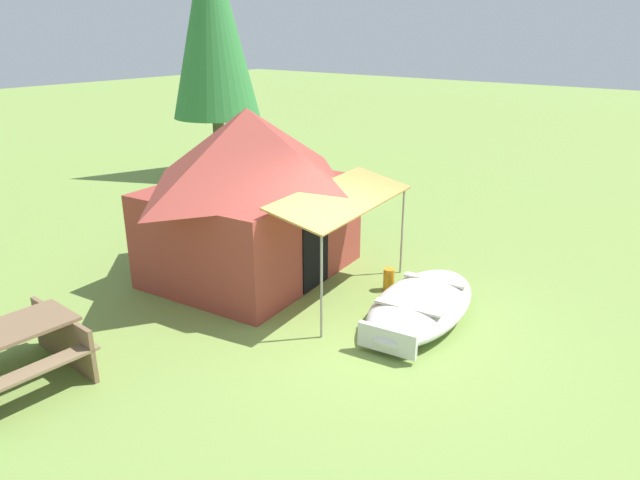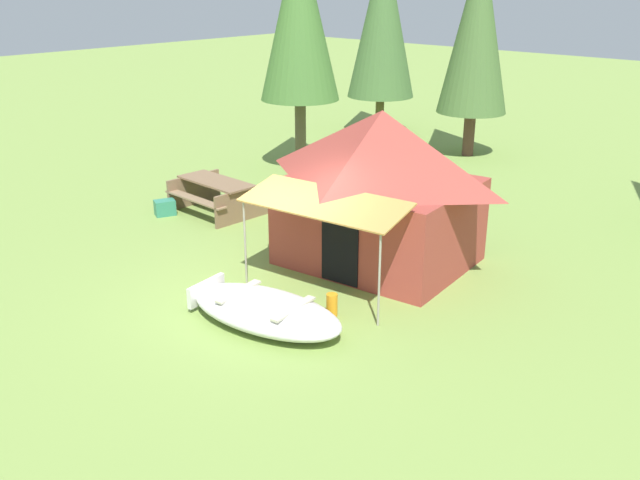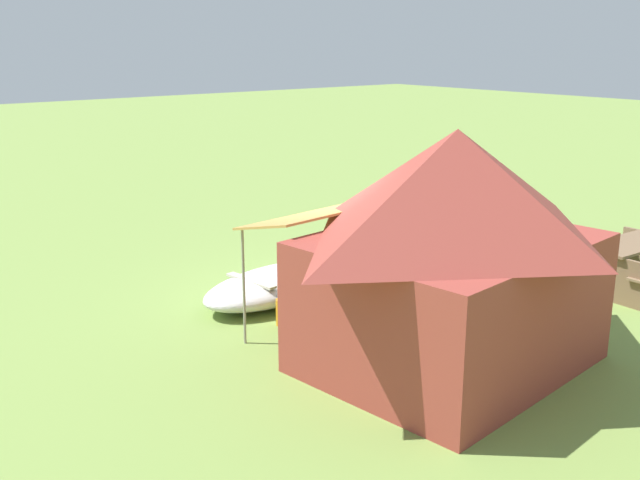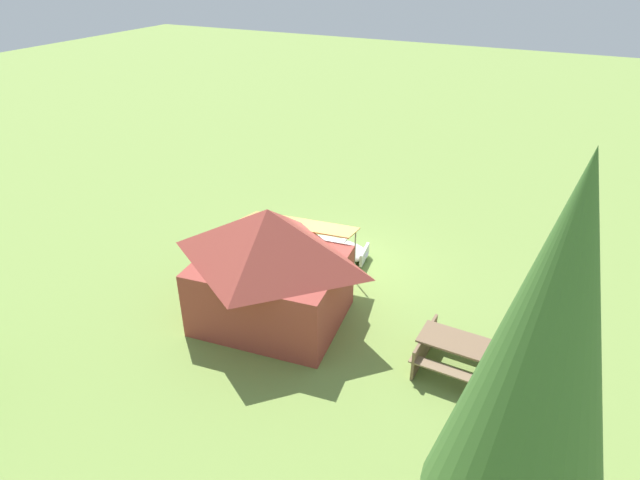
{
  "view_description": "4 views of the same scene",
  "coord_description": "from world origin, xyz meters",
  "px_view_note": "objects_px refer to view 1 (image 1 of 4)",
  "views": [
    {
      "loc": [
        -6.36,
        -4.31,
        4.15
      ],
      "look_at": [
        1.04,
        1.45,
        0.72
      ],
      "focal_mm": 32.64,
      "sensor_mm": 36.0,
      "label": 1
    },
    {
      "loc": [
        8.0,
        -7.44,
        5.2
      ],
      "look_at": [
        0.63,
        0.77,
        0.98
      ],
      "focal_mm": 39.21,
      "sensor_mm": 36.0,
      "label": 2
    },
    {
      "loc": [
        7.03,
        8.23,
        3.91
      ],
      "look_at": [
        0.97,
        0.61,
        1.25
      ],
      "focal_mm": 41.53,
      "sensor_mm": 36.0,
      "label": 3
    },
    {
      "loc": [
        -5.19,
        11.55,
        7.93
      ],
      "look_at": [
        0.22,
        0.59,
        1.26
      ],
      "focal_mm": 30.38,
      "sensor_mm": 36.0,
      "label": 4
    }
  ],
  "objects_px": {
    "beached_rowboat": "(421,304)",
    "canvas_cabin_tent": "(250,191)",
    "fuel_can": "(389,279)",
    "pine_tree_back_right": "(212,21)"
  },
  "relations": [
    {
      "from": "beached_rowboat",
      "to": "canvas_cabin_tent",
      "type": "xyz_separation_m",
      "value": [
        -0.25,
        3.25,
        1.27
      ]
    },
    {
      "from": "fuel_can",
      "to": "canvas_cabin_tent",
      "type": "bearing_deg",
      "value": 110.0
    },
    {
      "from": "canvas_cabin_tent",
      "to": "pine_tree_back_right",
      "type": "relative_size",
      "value": 0.59
    },
    {
      "from": "beached_rowboat",
      "to": "canvas_cabin_tent",
      "type": "bearing_deg",
      "value": 94.4
    },
    {
      "from": "beached_rowboat",
      "to": "pine_tree_back_right",
      "type": "xyz_separation_m",
      "value": [
        4.62,
        9.32,
        4.07
      ]
    },
    {
      "from": "beached_rowboat",
      "to": "fuel_can",
      "type": "distance_m",
      "value": 1.1
    },
    {
      "from": "canvas_cabin_tent",
      "to": "fuel_can",
      "type": "bearing_deg",
      "value": -70.0
    },
    {
      "from": "canvas_cabin_tent",
      "to": "fuel_can",
      "type": "distance_m",
      "value": 2.8
    },
    {
      "from": "canvas_cabin_tent",
      "to": "pine_tree_back_right",
      "type": "bearing_deg",
      "value": 51.28
    },
    {
      "from": "canvas_cabin_tent",
      "to": "beached_rowboat",
      "type": "bearing_deg",
      "value": -85.6
    }
  ]
}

